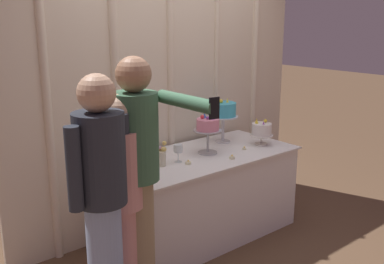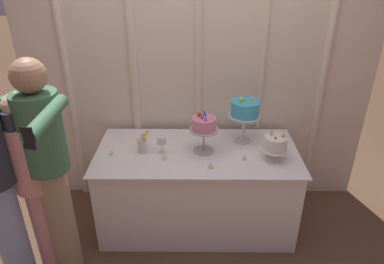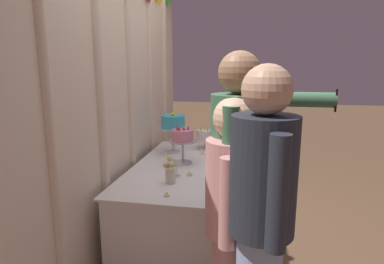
{
  "view_description": "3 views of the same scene",
  "coord_description": "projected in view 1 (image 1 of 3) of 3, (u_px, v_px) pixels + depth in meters",
  "views": [
    {
      "loc": [
        -2.52,
        -2.78,
        1.98
      ],
      "look_at": [
        -0.02,
        0.23,
        0.96
      ],
      "focal_mm": 42.36,
      "sensor_mm": 36.0,
      "label": 1
    },
    {
      "loc": [
        -0.03,
        -2.49,
        2.3
      ],
      "look_at": [
        -0.05,
        0.24,
        0.89
      ],
      "focal_mm": 32.79,
      "sensor_mm": 36.0,
      "label": 2
    },
    {
      "loc": [
        -2.74,
        -0.52,
        1.66
      ],
      "look_at": [
        0.31,
        0.06,
        1.02
      ],
      "focal_mm": 30.24,
      "sensor_mm": 36.0,
      "label": 3
    }
  ],
  "objects": [
    {
      "name": "tealight_far_right",
      "position": [
        244.0,
        149.0,
        4.14
      ],
      "size": [
        0.04,
        0.04,
        0.03
      ],
      "color": "beige",
      "rests_on": "cake_table"
    },
    {
      "name": "guest_man_pink_jacket",
      "position": [
        102.0,
        200.0,
        2.62
      ],
      "size": [
        0.45,
        0.36,
        1.67
      ],
      "color": "#93ADD6",
      "rests_on": "ground_plane"
    },
    {
      "name": "cake_display_leftmost",
      "position": [
        208.0,
        127.0,
        3.97
      ],
      "size": [
        0.25,
        0.25,
        0.36
      ],
      "color": "#B2B2B7",
      "rests_on": "cake_table"
    },
    {
      "name": "tealight_near_right",
      "position": [
        232.0,
        158.0,
        3.87
      ],
      "size": [
        0.05,
        0.05,
        0.04
      ],
      "color": "beige",
      "rests_on": "cake_table"
    },
    {
      "name": "cake_display_center",
      "position": [
        223.0,
        111.0,
        4.31
      ],
      "size": [
        0.29,
        0.29,
        0.43
      ],
      "color": "silver",
      "rests_on": "cake_table"
    },
    {
      "name": "tealight_near_left",
      "position": [
        188.0,
        163.0,
        3.74
      ],
      "size": [
        0.05,
        0.05,
        0.04
      ],
      "color": "beige",
      "rests_on": "cake_table"
    },
    {
      "name": "flower_vase",
      "position": [
        162.0,
        156.0,
        3.69
      ],
      "size": [
        0.1,
        0.1,
        0.2
      ],
      "color": "beige",
      "rests_on": "cake_table"
    },
    {
      "name": "wine_glass",
      "position": [
        178.0,
        149.0,
        3.76
      ],
      "size": [
        0.07,
        0.07,
        0.15
      ],
      "color": "silver",
      "rests_on": "cake_table"
    },
    {
      "name": "cake_table",
      "position": [
        203.0,
        195.0,
        4.1
      ],
      "size": [
        1.73,
        0.84,
        0.77
      ],
      "color": "white",
      "rests_on": "ground_plane"
    },
    {
      "name": "guest_man_dark_suit",
      "position": [
        121.0,
        198.0,
        2.87
      ],
      "size": [
        0.46,
        0.31,
        1.51
      ],
      "color": "#D6938E",
      "rests_on": "ground_plane"
    },
    {
      "name": "guest_girl_blue_dress",
      "position": [
        137.0,
        174.0,
        2.89
      ],
      "size": [
        0.46,
        0.7,
        1.74
      ],
      "color": "#9E8966",
      "rests_on": "ground_plane"
    },
    {
      "name": "ground_plane",
      "position": [
        210.0,
        238.0,
        4.12
      ],
      "size": [
        24.0,
        24.0,
        0.0
      ],
      "primitive_type": "plane",
      "color": "brown"
    },
    {
      "name": "draped_curtain",
      "position": [
        167.0,
        75.0,
        4.19
      ],
      "size": [
        3.24,
        0.15,
        2.75
      ],
      "color": "beige",
      "rests_on": "ground_plane"
    },
    {
      "name": "tealight_far_left",
      "position": [
        138.0,
        173.0,
        3.51
      ],
      "size": [
        0.04,
        0.04,
        0.03
      ],
      "color": "beige",
      "rests_on": "cake_table"
    },
    {
      "name": "cake_display_rightmost",
      "position": [
        262.0,
        130.0,
        4.26
      ],
      "size": [
        0.22,
        0.22,
        0.25
      ],
      "color": "silver",
      "rests_on": "cake_table"
    }
  ]
}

